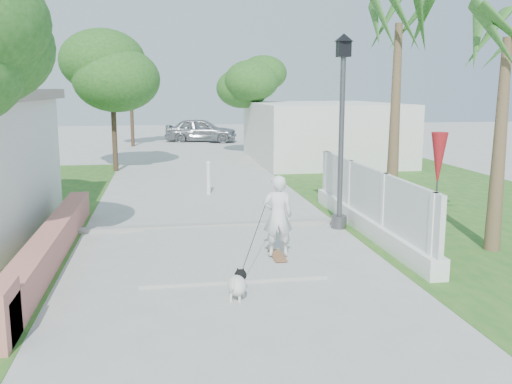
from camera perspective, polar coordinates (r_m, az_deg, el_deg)
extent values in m
plane|color=#B7B7B2|center=(7.85, -0.10, -14.03)|extent=(90.00, 90.00, 0.00)
cube|color=#B7B7B2|center=(27.27, -6.89, 3.49)|extent=(3.20, 36.00, 0.06)
cube|color=#999993|center=(13.49, -4.21, -3.37)|extent=(6.50, 0.25, 0.10)
cube|color=#235F1E|center=(17.42, 18.73, -0.92)|extent=(8.00, 20.00, 0.01)
cube|color=#BC6E60|center=(11.64, -19.76, -4.91)|extent=(0.45, 8.00, 0.60)
cube|color=white|center=(13.24, 11.03, -3.13)|extent=(0.35, 7.00, 0.40)
cube|color=white|center=(13.09, 11.14, 0.06)|extent=(0.10, 7.00, 1.10)
cube|color=white|center=(10.26, 17.33, -4.18)|extent=(0.14, 0.14, 1.50)
cube|color=white|center=(12.21, 12.74, -1.69)|extent=(0.14, 0.14, 1.50)
cube|color=white|center=(14.23, 9.43, 0.12)|extent=(0.14, 0.14, 1.50)
cube|color=white|center=(16.11, 7.16, 1.36)|extent=(0.14, 0.14, 1.50)
cube|color=silver|center=(26.13, 6.58, 6.00)|extent=(6.00, 8.00, 2.60)
cylinder|color=#59595E|center=(13.55, 8.30, -2.96)|extent=(0.36, 0.36, 0.30)
cylinder|color=#59595E|center=(13.25, 8.51, 4.85)|extent=(0.12, 0.12, 4.00)
cube|color=black|center=(13.22, 8.76, 13.95)|extent=(0.28, 0.28, 0.35)
cone|color=black|center=(13.24, 8.79, 15.03)|extent=(0.44, 0.44, 0.18)
cylinder|color=white|center=(17.33, -4.78, 1.19)|extent=(0.12, 0.12, 1.00)
sphere|color=white|center=(17.25, -4.80, 2.90)|extent=(0.14, 0.14, 0.14)
cylinder|color=#59595E|center=(13.19, 17.61, 0.07)|extent=(0.04, 0.04, 2.00)
cone|color=red|center=(13.09, 17.78, 3.09)|extent=(0.36, 0.36, 1.20)
cylinder|color=#4C3826|center=(23.17, -14.03, 6.77)|extent=(0.20, 0.20, 3.85)
ellipsoid|color=#1E5017|center=(23.13, -14.21, 10.85)|extent=(3.40, 3.40, 2.55)
ellipsoid|color=#1E5017|center=(22.93, -13.78, 11.75)|extent=(2.89, 2.89, 2.18)
ellipsoid|color=#1E5017|center=(23.37, -14.74, 12.53)|extent=(2.55, 2.55, 1.90)
cylinder|color=#4C3826|center=(27.44, -0.23, 7.21)|extent=(0.20, 0.20, 3.50)
ellipsoid|color=#1E5017|center=(27.40, -0.23, 10.34)|extent=(3.00, 3.00, 2.25)
ellipsoid|color=#1E5017|center=(27.24, 0.26, 11.08)|extent=(2.55, 2.55, 1.92)
ellipsoid|color=#1E5017|center=(27.58, -0.72, 11.80)|extent=(2.25, 2.25, 1.68)
cylinder|color=#4C3826|center=(33.12, -12.32, 7.81)|extent=(0.20, 0.20, 3.85)
ellipsoid|color=#1E5017|center=(33.10, -12.44, 10.66)|extent=(3.20, 3.20, 2.40)
ellipsoid|color=#1E5017|center=(32.89, -12.12, 11.29)|extent=(2.72, 2.72, 2.05)
ellipsoid|color=#1E5017|center=(33.32, -12.82, 11.85)|extent=(2.40, 2.40, 1.79)
cone|color=brown|center=(14.75, 13.70, 6.78)|extent=(0.32, 0.32, 4.80)
cone|color=brown|center=(12.22, 23.16, 4.16)|extent=(0.32, 0.32, 4.20)
cube|color=#945C3B|center=(10.97, 2.17, -6.36)|extent=(0.28, 0.82, 0.02)
imported|color=white|center=(10.78, 2.19, -2.37)|extent=(0.59, 0.41, 1.54)
cylinder|color=gray|center=(10.71, 2.09, -7.10)|extent=(0.03, 0.06, 0.06)
cylinder|color=gray|center=(10.74, 2.85, -7.06)|extent=(0.03, 0.06, 0.06)
cylinder|color=gray|center=(11.25, 1.51, -6.24)|extent=(0.03, 0.06, 0.06)
cylinder|color=gray|center=(11.27, 2.23, -6.20)|extent=(0.03, 0.06, 0.06)
ellipsoid|color=silver|center=(8.95, -1.91, -9.32)|extent=(0.45, 0.55, 0.30)
sphere|color=black|center=(9.13, -1.56, -8.31)|extent=(0.19, 0.19, 0.19)
sphere|color=silver|center=(9.22, -1.42, -8.27)|extent=(0.09, 0.09, 0.09)
cone|color=black|center=(9.11, -1.84, -7.74)|extent=(0.06, 0.06, 0.07)
cone|color=black|center=(9.09, -1.28, -7.78)|extent=(0.06, 0.06, 0.07)
cylinder|color=silver|center=(9.12, -2.15, -10.00)|extent=(0.04, 0.04, 0.14)
cylinder|color=silver|center=(9.09, -1.30, -10.07)|extent=(0.04, 0.04, 0.14)
cylinder|color=silver|center=(8.91, -2.53, -10.50)|extent=(0.04, 0.04, 0.14)
cylinder|color=silver|center=(8.88, -1.66, -10.57)|extent=(0.04, 0.04, 0.14)
cylinder|color=silver|center=(8.71, -2.29, -9.32)|extent=(0.07, 0.12, 0.12)
imported|color=#9B9EA2|center=(35.05, -5.52, 6.17)|extent=(4.55, 2.45, 1.47)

